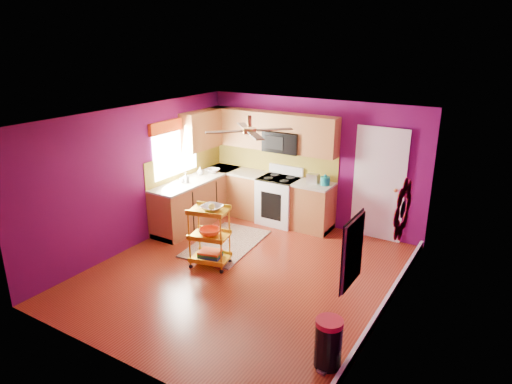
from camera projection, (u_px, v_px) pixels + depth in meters
The scene contains 18 objects.
ground at pixel (244, 273), 7.30m from camera, with size 5.00×5.00×0.00m, color maroon.
room_envelope at pixel (244, 176), 6.76m from camera, with size 4.54×5.04×2.52m.
lower_cabinets at pixel (236, 200), 9.29m from camera, with size 2.81×2.31×0.94m.
electric_range at pixel (279, 200), 9.17m from camera, with size 0.76×0.66×1.13m.
upper_cabinetry at pixel (250, 132), 9.09m from camera, with size 2.80×2.30×1.26m.
left_window at pixel (175, 139), 8.68m from camera, with size 0.08×1.35×1.08m.
panel_door at pixel (379, 186), 8.30m from camera, with size 0.95×0.11×2.15m.
right_wall_art at pixel (383, 226), 5.46m from camera, with size 0.04×2.74×1.04m.
ceiling_fan at pixel (250, 130), 6.72m from camera, with size 1.01×1.01×0.26m.
shag_rug at pixel (226, 243), 8.33m from camera, with size 1.03×1.69×0.02m, color #331711.
rolling_cart at pixel (210, 234), 7.38m from camera, with size 0.70×0.58×1.10m.
trash_can at pixel (328, 343), 5.17m from camera, with size 0.39×0.39×0.60m.
teal_kettle at pixel (325, 181), 8.57m from camera, with size 0.18×0.18×0.21m.
toaster at pixel (313, 178), 8.69m from camera, with size 0.22×0.15×0.18m, color beige.
soap_bottle_a at pixel (186, 178), 8.70m from camera, with size 0.09×0.09×0.20m, color #EA3F72.
soap_bottle_b at pixel (200, 171), 9.21m from camera, with size 0.13×0.13×0.16m, color white.
counter_dish at pixel (213, 171), 9.40m from camera, with size 0.29×0.29×0.07m, color white.
counter_cup at pixel (183, 180), 8.72m from camera, with size 0.12×0.12×0.10m, color white.
Camera 1 is at (3.55, -5.43, 3.60)m, focal length 32.00 mm.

